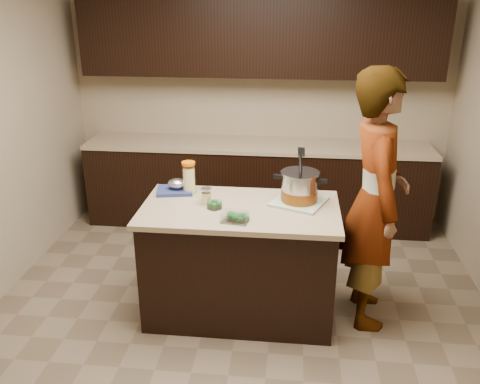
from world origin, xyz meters
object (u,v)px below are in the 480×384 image
object	(u,v)px
stock_pot	(300,188)
person	(375,201)
island	(240,260)
lemonade_pitcher	(189,179)

from	to	relation	value
stock_pot	person	xyz separation A→B (m)	(0.55, -0.06, -0.05)
stock_pot	person	bearing A→B (deg)	4.51
island	stock_pot	distance (m)	0.72
island	lemonade_pitcher	bearing A→B (deg)	150.88
island	lemonade_pitcher	size ratio (longest dim) A/B	5.76
island	stock_pot	xyz separation A→B (m)	(0.43, 0.13, 0.56)
island	stock_pot	size ratio (longest dim) A/B	3.57
island	person	distance (m)	1.11
person	lemonade_pitcher	bearing A→B (deg)	80.80
stock_pot	lemonade_pitcher	distance (m)	0.87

